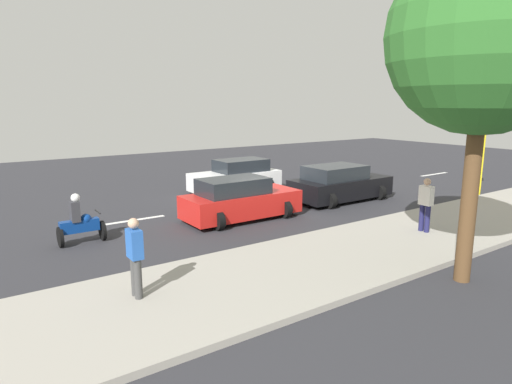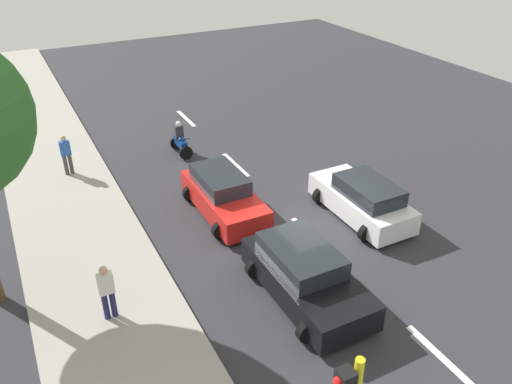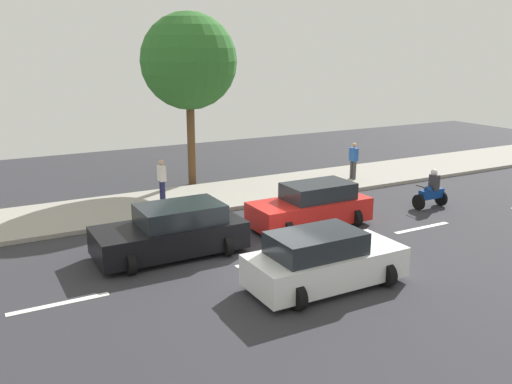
{
  "view_description": "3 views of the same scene",
  "coord_description": "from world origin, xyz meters",
  "px_view_note": "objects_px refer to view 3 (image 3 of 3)",
  "views": [
    {
      "loc": [
        14.94,
        -10.98,
        4.12
      ],
      "look_at": [
        1.74,
        -1.85,
        0.85
      ],
      "focal_mm": 30.94,
      "sensor_mm": 36.0,
      "label": 1
    },
    {
      "loc": [
        8.3,
        11.92,
        9.99
      ],
      "look_at": [
        1.7,
        -0.82,
        1.74
      ],
      "focal_mm": 36.11,
      "sensor_mm": 36.0,
      "label": 2
    },
    {
      "loc": [
        -12.77,
        7.55,
        5.98
      ],
      "look_at": [
        1.56,
        -0.3,
        1.65
      ],
      "focal_mm": 37.87,
      "sensor_mm": 36.0,
      "label": 3
    }
  ],
  "objects_px": {
    "car_white": "(324,261)",
    "street_tree_north": "(189,62)",
    "car_red": "(312,207)",
    "motorcycle": "(431,192)",
    "pedestrian_by_tree": "(162,179)",
    "pedestrian_near_signal": "(353,160)",
    "car_black": "(172,232)"
  },
  "relations": [
    {
      "from": "car_white",
      "to": "street_tree_north",
      "type": "xyz_separation_m",
      "value": [
        11.89,
        -1.22,
        4.76
      ]
    },
    {
      "from": "car_red",
      "to": "motorcycle",
      "type": "bearing_deg",
      "value": -93.63
    },
    {
      "from": "motorcycle",
      "to": "pedestrian_by_tree",
      "type": "bearing_deg",
      "value": 59.55
    },
    {
      "from": "motorcycle",
      "to": "street_tree_north",
      "type": "distance_m",
      "value": 11.48
    },
    {
      "from": "pedestrian_near_signal",
      "to": "pedestrian_by_tree",
      "type": "height_order",
      "value": "same"
    },
    {
      "from": "car_white",
      "to": "street_tree_north",
      "type": "relative_size",
      "value": 0.55
    },
    {
      "from": "motorcycle",
      "to": "pedestrian_near_signal",
      "type": "distance_m",
      "value": 4.83
    },
    {
      "from": "car_black",
      "to": "street_tree_north",
      "type": "relative_size",
      "value": 0.58
    },
    {
      "from": "street_tree_north",
      "to": "car_white",
      "type": "bearing_deg",
      "value": 174.14
    },
    {
      "from": "car_white",
      "to": "pedestrian_near_signal",
      "type": "xyz_separation_m",
      "value": [
        8.72,
        -7.93,
        0.35
      ]
    },
    {
      "from": "motorcycle",
      "to": "street_tree_north",
      "type": "xyz_separation_m",
      "value": [
        7.98,
        6.69,
        4.82
      ]
    },
    {
      "from": "car_red",
      "to": "pedestrian_near_signal",
      "type": "relative_size",
      "value": 2.5
    },
    {
      "from": "car_black",
      "to": "car_white",
      "type": "xyz_separation_m",
      "value": [
        -4.04,
        -2.63,
        -0.0
      ]
    },
    {
      "from": "pedestrian_by_tree",
      "to": "street_tree_north",
      "type": "distance_m",
      "value": 5.66
    },
    {
      "from": "car_white",
      "to": "motorcycle",
      "type": "xyz_separation_m",
      "value": [
        3.91,
        -7.91,
        -0.07
      ]
    },
    {
      "from": "pedestrian_near_signal",
      "to": "street_tree_north",
      "type": "relative_size",
      "value": 0.22
    },
    {
      "from": "car_black",
      "to": "pedestrian_near_signal",
      "type": "relative_size",
      "value": 2.62
    },
    {
      "from": "car_red",
      "to": "car_black",
      "type": "xyz_separation_m",
      "value": [
        -0.22,
        5.17,
        0.0
      ]
    },
    {
      "from": "car_red",
      "to": "street_tree_north",
      "type": "distance_m",
      "value": 9.1
    },
    {
      "from": "car_red",
      "to": "car_black",
      "type": "relative_size",
      "value": 0.95
    },
    {
      "from": "pedestrian_near_signal",
      "to": "street_tree_north",
      "type": "xyz_separation_m",
      "value": [
        3.17,
        6.71,
        4.41
      ]
    },
    {
      "from": "pedestrian_by_tree",
      "to": "street_tree_north",
      "type": "xyz_separation_m",
      "value": [
        2.67,
        -2.35,
        4.41
      ]
    },
    {
      "from": "car_red",
      "to": "car_black",
      "type": "bearing_deg",
      "value": 92.39
    },
    {
      "from": "car_white",
      "to": "pedestrian_by_tree",
      "type": "distance_m",
      "value": 9.3
    },
    {
      "from": "pedestrian_near_signal",
      "to": "pedestrian_by_tree",
      "type": "distance_m",
      "value": 9.07
    },
    {
      "from": "car_black",
      "to": "pedestrian_near_signal",
      "type": "height_order",
      "value": "pedestrian_near_signal"
    },
    {
      "from": "car_white",
      "to": "street_tree_north",
      "type": "bearing_deg",
      "value": -5.86
    },
    {
      "from": "car_white",
      "to": "motorcycle",
      "type": "bearing_deg",
      "value": -63.71
    },
    {
      "from": "motorcycle",
      "to": "street_tree_north",
      "type": "relative_size",
      "value": 0.2
    },
    {
      "from": "motorcycle",
      "to": "pedestrian_by_tree",
      "type": "height_order",
      "value": "pedestrian_by_tree"
    },
    {
      "from": "car_red",
      "to": "motorcycle",
      "type": "relative_size",
      "value": 2.76
    },
    {
      "from": "street_tree_north",
      "to": "motorcycle",
      "type": "bearing_deg",
      "value": -140.03
    }
  ]
}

